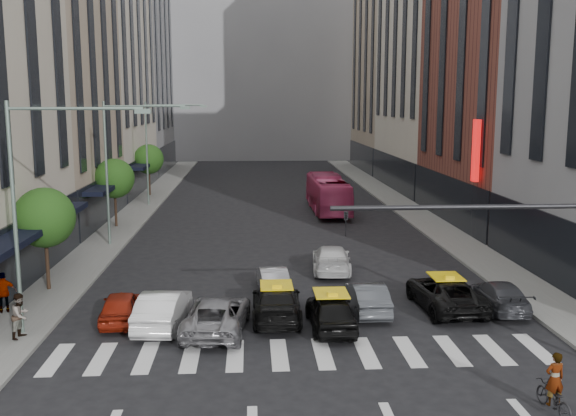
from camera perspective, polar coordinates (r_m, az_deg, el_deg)
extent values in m
plane|color=black|center=(22.65, 2.00, -14.26)|extent=(160.00, 160.00, 0.00)
cube|color=slate|center=(52.32, -13.81, -0.82)|extent=(3.00, 96.00, 0.15)
cube|color=slate|center=(53.19, 11.35, -0.56)|extent=(3.00, 96.00, 0.15)
cube|color=tan|center=(51.01, -20.98, 12.05)|extent=(8.00, 16.00, 24.00)
cube|color=beige|center=(68.91, -16.64, 16.43)|extent=(8.00, 20.00, 36.00)
cube|color=gray|center=(87.17, -13.66, 13.00)|extent=(8.00, 18.00, 30.00)
cube|color=brown|center=(51.45, 18.80, 13.25)|extent=(8.00, 18.00, 26.00)
cube|color=tan|center=(87.88, 9.31, 12.45)|extent=(8.00, 18.00, 28.00)
cube|color=gray|center=(106.05, -2.38, 14.18)|extent=(30.00, 10.00, 36.00)
cylinder|color=black|center=(33.02, -20.64, -4.11)|extent=(0.18, 0.18, 3.15)
sphere|color=#1B4614|center=(32.64, -20.83, -0.80)|extent=(2.88, 2.88, 2.88)
cylinder|color=black|center=(48.24, -15.08, 0.27)|extent=(0.18, 0.18, 3.15)
sphere|color=#1B4614|center=(47.99, -15.18, 2.56)|extent=(2.88, 2.88, 2.88)
cylinder|color=black|center=(63.85, -12.22, 2.54)|extent=(0.18, 0.18, 3.15)
sphere|color=#1B4614|center=(63.65, -12.28, 4.27)|extent=(2.88, 2.88, 2.88)
cylinder|color=gray|center=(26.62, -23.12, -0.96)|extent=(0.16, 0.16, 9.00)
cylinder|color=gray|center=(25.50, -18.38, 8.39)|extent=(5.00, 0.12, 0.12)
cube|color=gray|center=(24.99, -12.76, 8.39)|extent=(0.60, 0.25, 0.18)
cylinder|color=gray|center=(41.88, -15.82, 2.94)|extent=(0.16, 0.16, 9.00)
cylinder|color=gray|center=(41.18, -12.64, 8.83)|extent=(5.00, 0.12, 0.12)
cube|color=gray|center=(40.86, -9.13, 8.79)|extent=(0.60, 0.25, 0.18)
cylinder|color=gray|center=(57.54, -12.43, 4.73)|extent=(0.16, 0.16, 9.00)
cylinder|color=gray|center=(57.03, -10.07, 8.99)|extent=(5.00, 0.12, 0.12)
cube|color=gray|center=(56.80, -7.53, 8.96)|extent=(0.60, 0.25, 0.18)
cylinder|color=black|center=(21.29, 17.25, 0.09)|extent=(10.00, 0.16, 0.16)
imported|color=black|center=(20.24, 5.17, -1.42)|extent=(0.13, 0.16, 0.80)
cube|color=red|center=(43.31, 16.37, 4.91)|extent=(0.30, 0.70, 4.00)
imported|color=maroon|center=(27.96, -14.60, -8.47)|extent=(1.78, 3.94, 1.31)
imported|color=silver|center=(26.97, -11.04, -8.77)|extent=(2.01, 4.74, 1.52)
imported|color=gray|center=(26.10, -6.34, -9.41)|extent=(2.82, 5.27, 1.41)
imported|color=black|center=(27.39, -1.03, -8.38)|extent=(2.13, 5.06, 1.46)
imported|color=black|center=(26.28, 3.83, -9.14)|extent=(1.85, 4.39, 1.48)
imported|color=#44474C|center=(28.44, 7.04, -7.89)|extent=(1.49, 4.12, 1.35)
imported|color=black|center=(29.47, 13.80, -7.35)|extent=(2.71, 5.41, 1.47)
imported|color=#36383D|center=(30.11, 18.25, -7.39)|extent=(2.01, 4.49, 1.28)
imported|color=#A9AAAF|center=(31.34, -1.40, -6.28)|extent=(1.64, 3.88, 1.24)
imported|color=white|center=(34.91, 3.87, -4.52)|extent=(2.41, 5.06, 1.42)
imported|color=#CA3B6E|center=(53.75, 3.56, 1.27)|extent=(2.68, 10.97, 3.05)
imported|color=black|center=(21.21, 22.52, -15.35)|extent=(0.82, 1.81, 0.92)
imported|color=gray|center=(20.72, 22.74, -12.13)|extent=(0.64, 0.46, 1.63)
imported|color=gray|center=(26.87, -22.68, -8.81)|extent=(0.87, 1.00, 1.76)
imported|color=gray|center=(30.28, -23.94, -6.86)|extent=(1.12, 0.79, 1.77)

